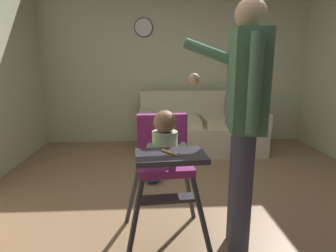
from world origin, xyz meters
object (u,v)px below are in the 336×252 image
object	(u,v)px
adult_standing	(244,117)
toy_ball_second	(153,173)
couch	(200,128)
high_chair	(165,153)
wall_clock	(144,27)

from	to	relation	value
adult_standing	toy_ball_second	distance (m)	1.50
couch	adult_standing	xyz separation A→B (m)	(-0.12, -2.27, 0.60)
toy_ball_second	high_chair	bearing A→B (deg)	-85.47
adult_standing	toy_ball_second	size ratio (longest dim) A/B	7.50
high_chair	adult_standing	distance (m)	0.57
adult_standing	toy_ball_second	world-z (taller)	adult_standing
couch	wall_clock	xyz separation A→B (m)	(-0.83, 0.48, 1.47)
adult_standing	couch	bearing A→B (deg)	-84.60
couch	high_chair	distance (m)	2.31
high_chair	wall_clock	xyz separation A→B (m)	(-0.20, 2.68, 1.13)
couch	adult_standing	size ratio (longest dim) A/B	1.08
adult_standing	wall_clock	bearing A→B (deg)	-67.13
high_chair	wall_clock	bearing A→B (deg)	179.84
couch	wall_clock	bearing A→B (deg)	-119.95
high_chair	toy_ball_second	world-z (taller)	high_chair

